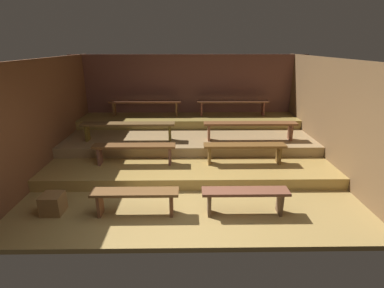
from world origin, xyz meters
TOP-DOWN VIEW (x-y plane):
  - ground at (0.00, 2.41)m, footprint 6.82×5.63m
  - wall_back at (0.00, 4.86)m, footprint 6.82×0.06m
  - wall_left at (-3.04, 2.41)m, footprint 0.06×5.63m
  - wall_right at (3.04, 2.41)m, footprint 0.06×5.63m
  - platform_lower at (0.00, 3.01)m, footprint 6.02×3.63m
  - platform_middle at (0.00, 3.57)m, footprint 6.02×2.52m
  - platform_upper at (0.00, 4.29)m, footprint 6.02×1.07m
  - bench_floor_left at (-0.88, 0.44)m, footprint 1.39×0.28m
  - bench_floor_right at (0.88, 0.44)m, footprint 1.39×0.28m
  - bench_lower_left at (-1.15, 1.99)m, footprint 1.71×0.28m
  - bench_lower_right at (1.15, 1.99)m, footprint 1.71×0.28m
  - bench_middle_left at (-1.43, 2.88)m, footprint 2.18×0.28m
  - bench_middle_right at (1.43, 2.88)m, footprint 2.18×0.28m
  - bench_upper_left at (-1.24, 4.42)m, footprint 2.01×0.28m
  - bench_upper_right at (1.24, 4.42)m, footprint 2.01×0.28m
  - wooden_crate_floor at (-2.25, 0.51)m, footprint 0.33×0.33m

SIDE VIEW (x-z plane):
  - ground at x=0.00m, z-range -0.08..0.00m
  - platform_lower at x=0.00m, z-range 0.00..0.23m
  - wooden_crate_floor at x=-2.25m, z-range 0.00..0.33m
  - bench_floor_left at x=-0.88m, z-range 0.12..0.55m
  - bench_floor_right at x=0.88m, z-range 0.12..0.55m
  - platform_middle at x=0.00m, z-range 0.23..0.46m
  - platform_upper at x=0.00m, z-range 0.46..0.69m
  - bench_lower_left at x=-1.15m, z-range 0.36..0.79m
  - bench_lower_right at x=1.15m, z-range 0.36..0.79m
  - bench_middle_left at x=-1.43m, z-range 0.60..1.03m
  - bench_middle_right at x=1.43m, z-range 0.60..1.03m
  - bench_upper_left at x=-1.24m, z-range 0.83..1.26m
  - bench_upper_right at x=1.24m, z-range 0.83..1.26m
  - wall_back at x=0.00m, z-range 0.00..2.36m
  - wall_left at x=-3.04m, z-range 0.00..2.36m
  - wall_right at x=3.04m, z-range 0.00..2.36m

